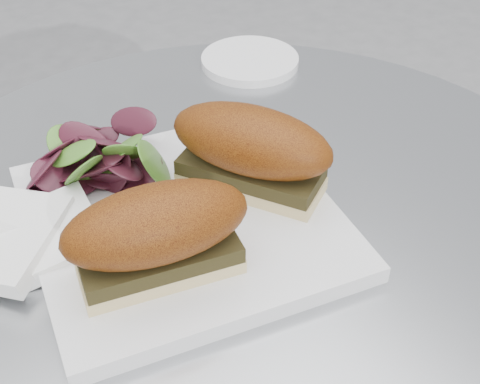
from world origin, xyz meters
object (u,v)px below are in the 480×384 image
at_px(sandwich_left, 157,233).
at_px(saucer, 250,61).
at_px(plate, 183,220).
at_px(sandwich_right, 251,149).

height_order(sandwich_left, saucer, sandwich_left).
relative_size(plate, sandwich_right, 1.59).
xyz_separation_m(sandwich_left, sandwich_right, (0.12, 0.05, 0.00)).
distance_m(sandwich_right, saucer, 0.27).
bearing_deg(plate, sandwich_right, 0.34).
relative_size(plate, saucer, 2.14).
xyz_separation_m(sandwich_left, saucer, (0.27, 0.28, -0.05)).
height_order(plate, sandwich_right, sandwich_right).
bearing_deg(plate, sandwich_left, -132.16).
height_order(plate, saucer, plate).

